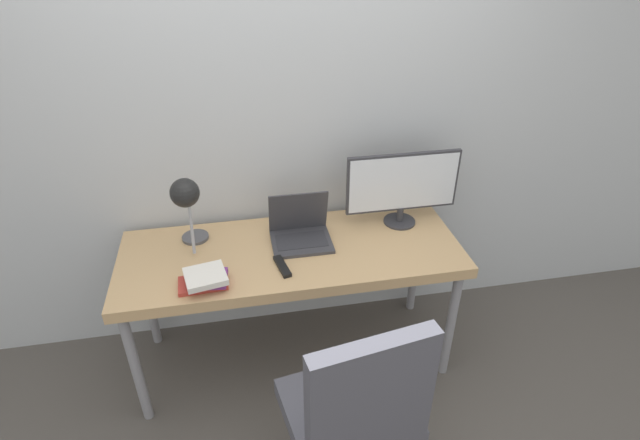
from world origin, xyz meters
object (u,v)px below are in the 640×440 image
object	(u,v)px
laptop	(300,232)
book_stack	(206,279)
monitor	(403,185)
office_chair	(356,410)
desk_lamp	(186,199)

from	to	relation	value
laptop	book_stack	world-z (taller)	laptop
laptop	monitor	distance (m)	0.60
office_chair	book_stack	distance (m)	0.89
laptop	desk_lamp	xyz separation A→B (m)	(-0.55, -0.02, 0.27)
monitor	book_stack	bearing A→B (deg)	-160.78
office_chair	book_stack	size ratio (longest dim) A/B	4.41
monitor	office_chair	xyz separation A→B (m)	(-0.50, -1.02, -0.42)
office_chair	desk_lamp	bearing A→B (deg)	123.74
monitor	desk_lamp	distance (m)	1.13
laptop	desk_lamp	world-z (taller)	desk_lamp
book_stack	laptop	bearing A→B (deg)	30.96
office_chair	book_stack	bearing A→B (deg)	130.45
desk_lamp	office_chair	distance (m)	1.22
desk_lamp	office_chair	size ratio (longest dim) A/B	0.41
office_chair	monitor	bearing A→B (deg)	63.93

